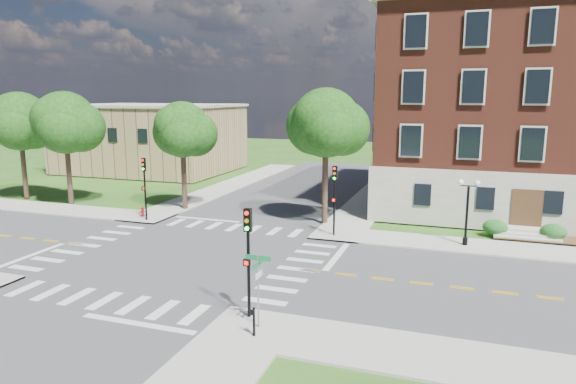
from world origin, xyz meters
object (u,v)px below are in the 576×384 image
(traffic_signal_nw, at_px, (144,181))
(fire_hydrant, at_px, (143,212))
(traffic_signal_ne, at_px, (334,191))
(twin_lamp_west, at_px, (467,208))
(push_button_post, at_px, (254,320))
(street_sign_pole, at_px, (258,277))
(traffic_signal_se, at_px, (248,249))

(traffic_signal_nw, height_order, fire_hydrant, traffic_signal_nw)
(traffic_signal_ne, height_order, twin_lamp_west, traffic_signal_ne)
(push_button_post, bearing_deg, twin_lamp_west, 63.84)
(traffic_signal_ne, distance_m, fire_hydrant, 15.92)
(traffic_signal_ne, height_order, street_sign_pole, traffic_signal_ne)
(traffic_signal_se, xyz_separation_m, push_button_post, (0.91, -1.63, -2.39))
(traffic_signal_se, bearing_deg, traffic_signal_ne, 88.77)
(traffic_signal_nw, distance_m, fire_hydrant, 3.04)
(traffic_signal_nw, distance_m, push_button_post, 21.70)
(traffic_signal_se, xyz_separation_m, street_sign_pole, (0.79, -0.83, -0.88))
(traffic_signal_ne, bearing_deg, twin_lamp_west, 3.36)
(traffic_signal_nw, xyz_separation_m, fire_hydrant, (-0.97, 0.95, -2.72))
(fire_hydrant, bearing_deg, traffic_signal_ne, -2.01)
(traffic_signal_nw, bearing_deg, fire_hydrant, 135.37)
(traffic_signal_nw, height_order, push_button_post, traffic_signal_nw)
(traffic_signal_se, height_order, push_button_post, traffic_signal_se)
(twin_lamp_west, xyz_separation_m, street_sign_pole, (-8.02, -15.30, -0.21))
(traffic_signal_ne, xyz_separation_m, fire_hydrant, (-15.68, 0.55, -2.72))
(traffic_signal_se, height_order, twin_lamp_west, traffic_signal_se)
(twin_lamp_west, bearing_deg, traffic_signal_se, -121.36)
(traffic_signal_ne, relative_size, push_button_post, 4.00)
(fire_hydrant, bearing_deg, twin_lamp_west, -0.12)
(traffic_signal_ne, xyz_separation_m, street_sign_pole, (0.49, -14.80, -0.88))
(push_button_post, bearing_deg, fire_hydrant, 135.24)
(twin_lamp_west, bearing_deg, fire_hydrant, 179.88)
(traffic_signal_nw, distance_m, twin_lamp_west, 23.25)
(street_sign_pole, bearing_deg, traffic_signal_nw, 136.57)
(twin_lamp_west, bearing_deg, traffic_signal_ne, -176.64)
(traffic_signal_ne, bearing_deg, traffic_signal_nw, -178.42)
(twin_lamp_west, relative_size, push_button_post, 3.53)
(street_sign_pole, distance_m, fire_hydrant, 22.37)
(traffic_signal_nw, xyz_separation_m, twin_lamp_west, (23.22, 0.90, -0.66))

